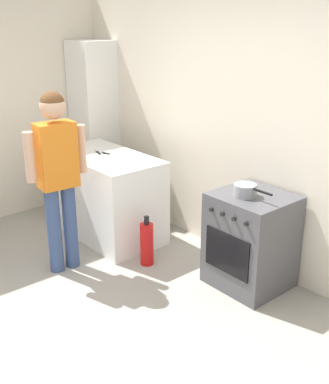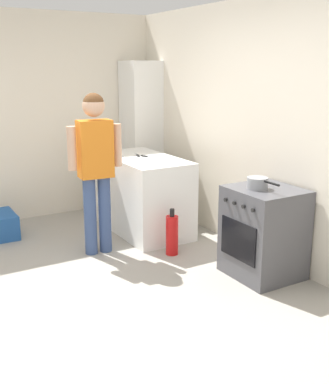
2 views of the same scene
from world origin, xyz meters
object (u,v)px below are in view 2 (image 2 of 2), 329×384
at_px(pot, 258,183).
at_px(person, 95,159).
at_px(fire_extinguisher, 172,235).
at_px(knife_chef, 149,157).
at_px(knife_paring, 137,155).
at_px(knife_bread, 119,155).
at_px(oven_left, 264,232).
at_px(larder_cabinet, 141,136).

bearing_deg(pot, person, -140.83).
bearing_deg(pot, fire_extinguisher, -154.59).
bearing_deg(knife_chef, person, -67.88).
height_order(knife_paring, knife_chef, same).
relative_size(knife_paring, knife_bread, 0.59).
relative_size(knife_bread, person, 0.21).
xyz_separation_m(oven_left, larder_cabinet, (-2.65, 0.10, 0.57)).
bearing_deg(fire_extinguisher, knife_paring, 174.45).
bearing_deg(knife_chef, oven_left, 11.24).
relative_size(pot, person, 0.22).
height_order(oven_left, person, person).
bearing_deg(knife_bread, person, -40.47).
relative_size(knife_bread, fire_extinguisher, 0.70).
height_order(knife_bread, fire_extinguisher, knife_bread).
bearing_deg(knife_paring, knife_bread, -132.00).
distance_m(knife_bread, knife_chef, 0.41).
xyz_separation_m(pot, knife_paring, (-1.79, -0.31, 0.00)).
distance_m(knife_chef, person, 0.87).
bearing_deg(knife_chef, knife_paring, -162.02).
relative_size(knife_chef, person, 0.18).
height_order(pot, knife_chef, pot).
xyz_separation_m(knife_paring, fire_extinguisher, (0.95, -0.09, -0.69)).
relative_size(fire_extinguisher, larder_cabinet, 0.25).
distance_m(oven_left, person, 1.83).
relative_size(knife_paring, knife_chef, 0.67).
relative_size(oven_left, person, 0.51).
xyz_separation_m(knife_paring, knife_bread, (-0.16, -0.17, -0.00)).
xyz_separation_m(oven_left, pot, (-0.03, -0.08, 0.48)).
distance_m(pot, knife_paring, 1.82).
bearing_deg(fire_extinguisher, knife_bread, -175.83).
distance_m(pot, person, 1.66).
bearing_deg(person, larder_cabinet, 137.40).
height_order(pot, person, person).
xyz_separation_m(oven_left, person, (-1.31, -1.13, 0.58)).
bearing_deg(pot, knife_bread, -166.17).
distance_m(oven_left, fire_extinguisher, 1.01).
relative_size(pot, larder_cabinet, 0.19).
bearing_deg(knife_bread, knife_paring, 48.00).
bearing_deg(oven_left, knife_paring, -168.06).
bearing_deg(larder_cabinet, knife_paring, -30.51).
bearing_deg(person, fire_extinguisher, 55.53).
xyz_separation_m(knife_paring, person, (0.51, -0.74, 0.11)).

